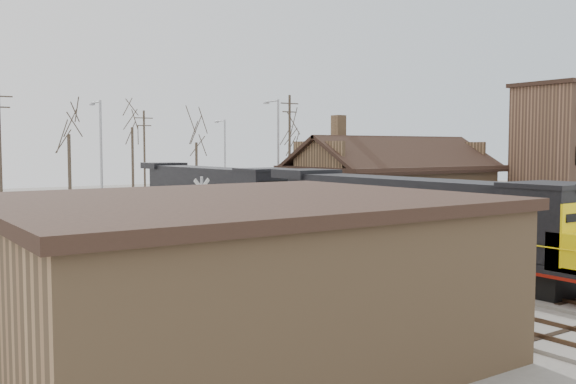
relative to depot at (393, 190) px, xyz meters
name	(u,v)px	position (x,y,z in m)	size (l,w,h in m)	color
ground	(385,262)	(-11.99, -12.00, -2.41)	(140.00, 140.00, 0.00)	gray
road	(385,262)	(-11.99, -12.00, -2.39)	(60.00, 9.00, 0.03)	slate
parking_lot	(535,227)	(6.01, -8.00, -2.39)	(22.00, 26.00, 0.03)	slate
track_main	(232,229)	(-11.99, 3.00, -2.34)	(3.40, 90.00, 0.24)	gray
track_siding	(171,234)	(-16.49, 3.00, -2.34)	(3.40, 90.00, 0.24)	gray
depot	(393,190)	(0.00, 0.00, 0.00)	(15.20, 9.31, 7.90)	#9B7650
signal_tower	(561,154)	(10.40, -7.00, 2.67)	(6.00, 5.40, 10.30)	#95684C
commercial_building	(235,276)	(-24.99, -20.00, -0.25)	(12.40, 10.40, 4.30)	#9B7650
locomotive_lead	(420,220)	(-11.99, -14.29, -0.13)	(2.91, 19.50, 4.33)	black
locomotive_trailing	(215,194)	(-11.99, 5.48, -0.13)	(2.91, 19.50, 4.10)	black
crossbuck_near	(494,235)	(-9.91, -16.77, -0.72)	(0.98, 0.38, 3.52)	#A5A8AD
crossbuck_far	(202,221)	(-19.00, -6.30, -0.47)	(1.15, 0.43, 4.14)	#A5A8AD
parked_car	(569,224)	(3.62, -11.96, -1.59)	(2.29, 5.64, 1.64)	navy
streetlight_a	(101,157)	(-19.09, 8.66, 2.52)	(0.25, 2.04, 8.78)	#A5A8AD
streetlight_b	(277,152)	(-5.53, 7.20, 2.79)	(0.25, 2.04, 9.31)	#A5A8AD
streetlight_c	(224,156)	(-2.29, 21.65, 2.29)	(0.25, 2.04, 8.33)	#A5A8AD
utility_pole_a	(0,151)	(-23.94, 16.95, 2.91)	(2.00, 0.24, 10.17)	#382D23
utility_pole_b	(144,153)	(-7.18, 30.31, 2.56)	(2.00, 0.24, 9.49)	#382D23
utility_pole_c	(290,148)	(1.57, 15.74, 3.10)	(2.00, 0.24, 10.55)	#382D23
tree_b	(68,122)	(-16.80, 24.24, 5.47)	(4.52, 4.52, 11.06)	#382D23
tree_c	(132,116)	(-6.23, 36.25, 6.78)	(5.26, 5.26, 12.89)	#382D23
tree_d	(196,134)	(-0.47, 31.48, 4.74)	(4.10, 4.10, 10.04)	#382D23
tree_e	(289,135)	(9.44, 27.10, 4.63)	(4.04, 4.04, 9.89)	#382D23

